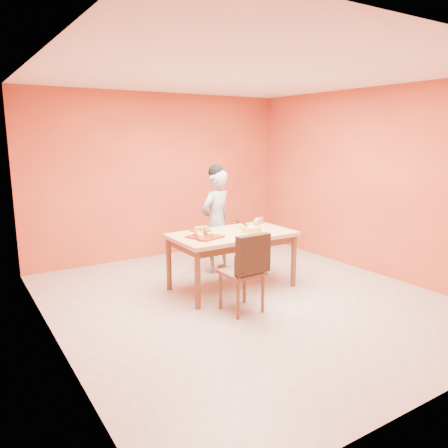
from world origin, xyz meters
TOP-DOWN VIEW (x-y plane):
  - floor at (0.00, 0.00)m, footprint 5.00×5.00m
  - ceiling at (0.00, 0.00)m, footprint 5.00×5.00m
  - wall_back at (0.00, 2.50)m, footprint 4.50×0.00m
  - wall_left at (-2.25, 0.00)m, footprint 0.00×5.00m
  - wall_right at (2.25, 0.00)m, footprint 0.00×5.00m
  - dining_table at (0.08, 0.45)m, footprint 1.60×0.90m
  - dining_chair at (-0.25, -0.28)m, footprint 0.45×0.52m
  - pastry_pile at (-0.35, 0.41)m, footprint 0.33×0.33m
  - person at (0.31, 1.22)m, footprint 0.64×0.52m
  - pastry_platter at (-0.35, 0.41)m, footprint 0.45×0.45m
  - red_dinner_plate at (-0.20, 0.80)m, footprint 0.32×0.32m
  - white_cake_plate at (0.32, 0.34)m, footprint 0.31×0.31m
  - sponge_cake at (0.32, 0.34)m, footprint 0.32×0.32m
  - cake_server at (0.33, 0.52)m, footprint 0.12×0.23m
  - egg_ornament at (0.56, 0.54)m, footprint 0.13×0.12m
  - magenta_glass at (0.76, 0.72)m, footprint 0.09×0.09m
  - checker_tin at (0.76, 0.80)m, footprint 0.12×0.12m

SIDE VIEW (x-z plane):
  - floor at x=0.00m, z-range 0.00..0.00m
  - dining_chair at x=-0.25m, z-range 0.02..0.97m
  - dining_table at x=0.08m, z-range 0.29..1.05m
  - person at x=0.31m, z-range 0.00..1.53m
  - white_cake_plate at x=0.32m, z-range 0.76..0.77m
  - red_dinner_plate at x=-0.20m, z-range 0.76..0.78m
  - pastry_platter at x=-0.35m, z-range 0.76..0.78m
  - checker_tin at x=0.76m, z-range 0.76..0.79m
  - sponge_cake at x=0.32m, z-range 0.77..0.83m
  - magenta_glass at x=0.76m, z-range 0.76..0.86m
  - egg_ornament at x=0.56m, z-range 0.76..0.90m
  - pastry_pile at x=-0.35m, z-range 0.78..0.89m
  - cake_server at x=0.33m, z-range 0.83..0.84m
  - wall_back at x=0.00m, z-range -0.90..3.60m
  - wall_left at x=-2.25m, z-range -1.15..3.85m
  - wall_right at x=2.25m, z-range -1.15..3.85m
  - ceiling at x=0.00m, z-range 2.70..2.70m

